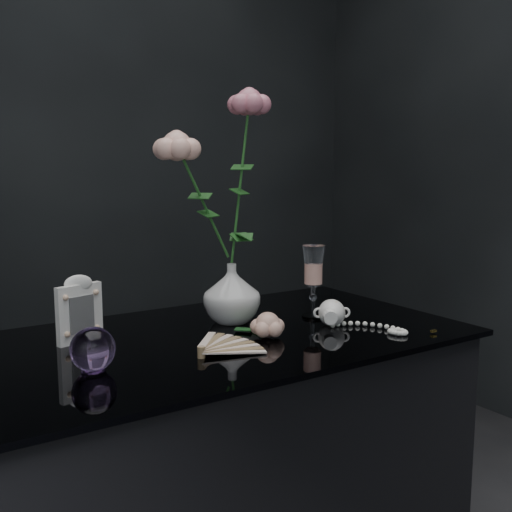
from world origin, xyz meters
TOP-DOWN VIEW (x-y plane):
  - table at (0.00, 0.05)m, footprint 1.05×0.58m
  - vase at (0.08, 0.13)m, footprint 0.16×0.16m
  - wine_glass at (0.26, 0.06)m, footprint 0.07×0.07m
  - picture_frame at (-0.26, 0.16)m, footprint 0.12×0.10m
  - paperweight at (-0.29, -0.03)m, footprint 0.08×0.08m
  - paper_fan at (-0.10, -0.07)m, footprint 0.26×0.21m
  - loose_rose at (0.08, -0.02)m, footprint 0.14×0.18m
  - pearl_jar at (0.26, -0.02)m, footprint 0.29×0.29m
  - roses at (0.05, 0.12)m, footprint 0.27×0.12m

SIDE VIEW (x-z plane):
  - table at x=0.00m, z-range 0.00..0.76m
  - paper_fan at x=-0.10m, z-range 0.76..0.79m
  - loose_rose at x=0.08m, z-range 0.76..0.82m
  - pearl_jar at x=0.26m, z-range 0.76..0.82m
  - paperweight at x=-0.29m, z-range 0.76..0.84m
  - vase at x=0.08m, z-range 0.76..0.90m
  - picture_frame at x=-0.26m, z-range 0.76..0.90m
  - wine_glass at x=0.26m, z-range 0.76..0.93m
  - roses at x=0.05m, z-range 0.87..1.31m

